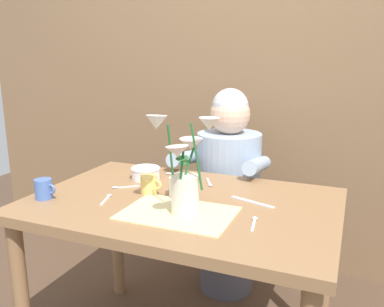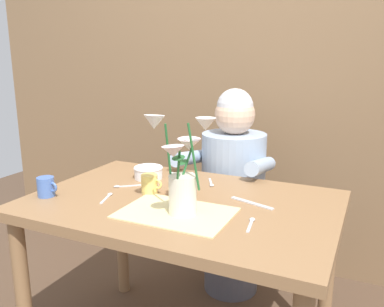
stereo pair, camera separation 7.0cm
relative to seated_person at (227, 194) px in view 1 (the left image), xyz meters
name	(u,v)px [view 1 (the left image)]	position (x,y,z in m)	size (l,w,h in m)	color
wood_panel_backdrop	(252,64)	(0.00, 0.43, 0.69)	(4.00, 0.10, 2.50)	brown
dining_table	(182,223)	(0.00, -0.62, 0.08)	(1.20, 0.80, 0.74)	olive
seated_person	(227,194)	(0.00, 0.00, 0.00)	(0.45, 0.47, 1.14)	#4C4C56
striped_placemat	(178,213)	(0.05, -0.75, 0.18)	(0.40, 0.28, 0.01)	beige
flower_vase	(184,172)	(0.08, -0.76, 0.34)	(0.28, 0.25, 0.36)	silver
ceramic_bowl	(146,173)	(-0.27, -0.42, 0.21)	(0.14, 0.14, 0.06)	white
dinner_knife	(252,202)	(0.27, -0.54, 0.18)	(0.19, 0.02, 0.01)	silver
coffee_cup	(149,185)	(-0.15, -0.60, 0.22)	(0.09, 0.07, 0.08)	#E5C666
ceramic_mug	(178,187)	(-0.03, -0.59, 0.22)	(0.09, 0.07, 0.08)	silver
tea_cup	(44,189)	(-0.51, -0.81, 0.22)	(0.09, 0.07, 0.08)	#476BB7
spoon_0	(121,187)	(-0.30, -0.58, 0.18)	(0.10, 0.09, 0.01)	silver
spoon_1	(254,221)	(0.32, -0.72, 0.18)	(0.03, 0.12, 0.01)	silver
spoon_2	(107,198)	(-0.28, -0.72, 0.18)	(0.05, 0.12, 0.01)	silver
spoon_3	(209,183)	(0.03, -0.38, 0.18)	(0.07, 0.11, 0.01)	silver
spoon_4	(174,173)	(-0.18, -0.30, 0.18)	(0.11, 0.07, 0.01)	silver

